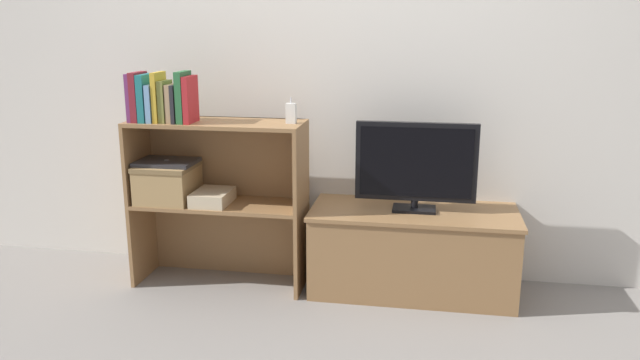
% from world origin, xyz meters
% --- Properties ---
extents(ground_plane, '(16.00, 16.00, 0.00)m').
position_xyz_m(ground_plane, '(0.00, 0.00, 0.00)').
color(ground_plane, gray).
extents(wall_back, '(10.00, 0.05, 2.40)m').
position_xyz_m(wall_back, '(0.00, 0.49, 1.20)').
color(wall_back, silver).
rests_on(wall_back, ground_plane).
extents(tv_stand, '(1.07, 0.48, 0.45)m').
position_xyz_m(tv_stand, '(0.48, 0.23, 0.22)').
color(tv_stand, olive).
rests_on(tv_stand, ground_plane).
extents(tv, '(0.61, 0.14, 0.46)m').
position_xyz_m(tv, '(0.48, 0.23, 0.69)').
color(tv, black).
rests_on(tv, tv_stand).
extents(bookshelf_lower_tier, '(0.92, 0.33, 0.46)m').
position_xyz_m(bookshelf_lower_tier, '(-0.55, 0.23, 0.29)').
color(bookshelf_lower_tier, olive).
rests_on(bookshelf_lower_tier, ground_plane).
extents(bookshelf_upper_tier, '(0.92, 0.33, 0.44)m').
position_xyz_m(bookshelf_upper_tier, '(-0.55, 0.23, 0.74)').
color(bookshelf_upper_tier, olive).
rests_on(bookshelf_upper_tier, bookshelf_lower_tier).
extents(book_plum, '(0.02, 0.14, 0.24)m').
position_xyz_m(book_plum, '(-0.97, 0.10, 1.01)').
color(book_plum, '#6B2D66').
rests_on(book_plum, bookshelf_upper_tier).
extents(book_maroon, '(0.04, 0.15, 0.25)m').
position_xyz_m(book_maroon, '(-0.93, 0.10, 1.02)').
color(book_maroon, maroon).
rests_on(book_maroon, bookshelf_upper_tier).
extents(book_teal, '(0.04, 0.16, 0.24)m').
position_xyz_m(book_teal, '(-0.89, 0.10, 1.01)').
color(book_teal, '#1E7075').
rests_on(book_teal, bookshelf_upper_tier).
extents(book_skyblue, '(0.03, 0.15, 0.19)m').
position_xyz_m(book_skyblue, '(-0.86, 0.10, 0.99)').
color(book_skyblue, '#709ECC').
rests_on(book_skyblue, bookshelf_upper_tier).
extents(book_mustard, '(0.03, 0.14, 0.25)m').
position_xyz_m(book_mustard, '(-0.82, 0.10, 1.02)').
color(book_mustard, gold).
rests_on(book_mustard, bookshelf_upper_tier).
extents(book_olive, '(0.03, 0.13, 0.21)m').
position_xyz_m(book_olive, '(-0.79, 0.10, 1.00)').
color(book_olive, olive).
rests_on(book_olive, bookshelf_upper_tier).
extents(book_tan, '(0.03, 0.12, 0.19)m').
position_xyz_m(book_tan, '(-0.75, 0.10, 0.99)').
color(book_tan, tan).
rests_on(book_tan, bookshelf_upper_tier).
extents(book_charcoal, '(0.02, 0.16, 0.19)m').
position_xyz_m(book_charcoal, '(-0.72, 0.10, 0.99)').
color(book_charcoal, '#232328').
rests_on(book_charcoal, bookshelf_upper_tier).
extents(book_forest, '(0.04, 0.15, 0.26)m').
position_xyz_m(book_forest, '(-0.69, 0.10, 1.02)').
color(book_forest, '#286638').
rests_on(book_forest, bookshelf_upper_tier).
extents(book_crimson, '(0.03, 0.15, 0.24)m').
position_xyz_m(book_crimson, '(-0.65, 0.10, 1.01)').
color(book_crimson, '#B22328').
rests_on(book_crimson, bookshelf_upper_tier).
extents(baby_monitor, '(0.05, 0.03, 0.13)m').
position_xyz_m(baby_monitor, '(-0.15, 0.17, 0.94)').
color(baby_monitor, white).
rests_on(baby_monitor, bookshelf_upper_tier).
extents(storage_basket_left, '(0.29, 0.30, 0.20)m').
position_xyz_m(storage_basket_left, '(-0.82, 0.15, 0.57)').
color(storage_basket_left, tan).
rests_on(storage_basket_left, bookshelf_lower_tier).
extents(laptop, '(0.31, 0.23, 0.02)m').
position_xyz_m(laptop, '(-0.82, 0.15, 0.67)').
color(laptop, '#2D2D33').
rests_on(laptop, storage_basket_left).
extents(magazine_stack, '(0.19, 0.24, 0.07)m').
position_xyz_m(magazine_stack, '(-0.57, 0.13, 0.49)').
color(magazine_stack, beige).
rests_on(magazine_stack, bookshelf_lower_tier).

